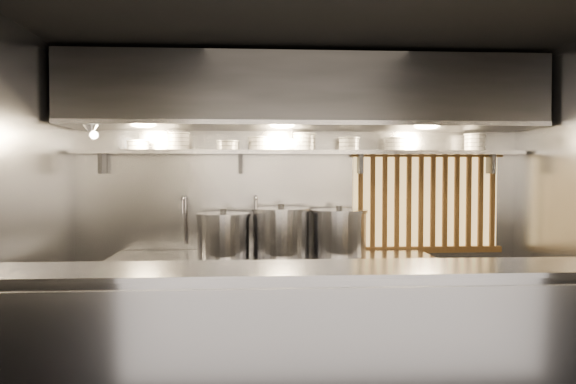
{
  "coord_description": "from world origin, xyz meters",
  "views": [
    {
      "loc": [
        -0.49,
        -4.2,
        1.68
      ],
      "look_at": [
        -0.18,
        0.55,
        1.52
      ],
      "focal_mm": 35.0,
      "sensor_mm": 36.0,
      "label": 1
    }
  ],
  "objects": [
    {
      "name": "bowl_stack_0",
      "position": [
        -1.59,
        1.32,
        1.95
      ],
      "size": [
        0.23,
        0.23,
        0.09
      ],
      "color": "white",
      "rests_on": "bowl_shelf"
    },
    {
      "name": "heat_lamp",
      "position": [
        -1.9,
        0.85,
        2.07
      ],
      "size": [
        0.25,
        0.35,
        0.2
      ],
      "color": "#9C9CA1",
      "rests_on": "exhaust_hood"
    },
    {
      "name": "faucet_right",
      "position": [
        -0.45,
        1.37,
        1.31
      ],
      "size": [
        0.04,
        0.3,
        0.5
      ],
      "color": "silver",
      "rests_on": "wall_back"
    },
    {
      "name": "bowl_stack_7",
      "position": [
        1.75,
        1.32,
        1.98
      ],
      "size": [
        0.22,
        0.22,
        0.17
      ],
      "color": "white",
      "rests_on": "bowl_shelf"
    },
    {
      "name": "wall_back",
      "position": [
        0.0,
        1.5,
        1.4
      ],
      "size": [
        4.5,
        0.0,
        4.5
      ],
      "primitive_type": "plane",
      "rotation": [
        1.57,
        0.0,
        0.0
      ],
      "color": "gray",
      "rests_on": "floor"
    },
    {
      "name": "cooking_bench",
      "position": [
        -0.3,
        1.13,
        0.45
      ],
      "size": [
        3.0,
        0.7,
        0.9
      ],
      "primitive_type": "cube",
      "color": "#9C9CA1",
      "rests_on": "floor"
    },
    {
      "name": "stock_pot_left",
      "position": [
        -0.76,
        1.1,
        1.1
      ],
      "size": [
        0.57,
        0.57,
        0.44
      ],
      "rotation": [
        0.0,
        0.0,
        0.12
      ],
      "color": "#9C9CA1",
      "rests_on": "cooking_bench"
    },
    {
      "name": "serving_counter",
      "position": [
        0.0,
        -0.96,
        0.57
      ],
      "size": [
        4.5,
        0.56,
        1.13
      ],
      "color": "#9C9CA1",
      "rests_on": "floor"
    },
    {
      "name": "stock_pot_mid",
      "position": [
        -0.21,
        1.12,
        1.12
      ],
      "size": [
        0.64,
        0.64,
        0.48
      ],
      "rotation": [
        0.0,
        0.0,
        0.16
      ],
      "color": "#9C9CA1",
      "rests_on": "cooking_bench"
    },
    {
      "name": "bowl_shelf",
      "position": [
        0.0,
        1.32,
        1.88
      ],
      "size": [
        4.4,
        0.34,
        0.04
      ],
      "primitive_type": "cube",
      "color": "#9C9CA1",
      "rests_on": "wall_back"
    },
    {
      "name": "wood_screen",
      "position": [
        1.3,
        1.45,
        1.38
      ],
      "size": [
        1.56,
        0.09,
        1.04
      ],
      "color": "#FFCC72",
      "rests_on": "wall_back"
    },
    {
      "name": "bowl_stack_1",
      "position": [
        -1.2,
        1.32,
        1.98
      ],
      "size": [
        0.22,
        0.22,
        0.17
      ],
      "color": "white",
      "rests_on": "bowl_shelf"
    },
    {
      "name": "wall_left",
      "position": [
        -2.25,
        0.0,
        1.4
      ],
      "size": [
        0.0,
        3.0,
        3.0
      ],
      "primitive_type": "plane",
      "rotation": [
        1.57,
        0.0,
        1.57
      ],
      "color": "gray",
      "rests_on": "floor"
    },
    {
      "name": "stock_pot_right",
      "position": [
        0.35,
        1.15,
        1.11
      ],
      "size": [
        0.66,
        0.66,
        0.46
      ],
      "rotation": [
        0.0,
        0.0,
        -0.23
      ],
      "color": "#9C9CA1",
      "rests_on": "cooking_bench"
    },
    {
      "name": "faucet_left",
      "position": [
        -1.15,
        1.37,
        1.31
      ],
      "size": [
        0.04,
        0.3,
        0.5
      ],
      "color": "silver",
      "rests_on": "wall_back"
    },
    {
      "name": "pendant_bulb",
      "position": [
        -0.1,
        1.2,
        1.96
      ],
      "size": [
        0.09,
        0.09,
        0.19
      ],
      "color": "#2D2D30",
      "rests_on": "exhaust_hood"
    },
    {
      "name": "exhaust_hood",
      "position": [
        0.0,
        1.1,
        2.42
      ],
      "size": [
        4.4,
        0.81,
        0.65
      ],
      "color": "#2D2D30",
      "rests_on": "ceiling"
    },
    {
      "name": "bowl_stack_5",
      "position": [
        0.47,
        1.32,
        1.97
      ],
      "size": [
        0.22,
        0.22,
        0.13
      ],
      "color": "white",
      "rests_on": "bowl_shelf"
    },
    {
      "name": "ceiling",
      "position": [
        0.0,
        0.0,
        2.8
      ],
      "size": [
        4.5,
        4.5,
        0.0
      ],
      "primitive_type": "plane",
      "rotation": [
        3.14,
        0.0,
        0.0
      ],
      "color": "black",
      "rests_on": "wall_back"
    },
    {
      "name": "bowl_stack_3",
      "position": [
        -0.41,
        1.32,
        1.97
      ],
      "size": [
        0.24,
        0.24,
        0.13
      ],
      "color": "white",
      "rests_on": "bowl_shelf"
    },
    {
      "name": "bowl_stack_6",
      "position": [
        0.93,
        1.32,
        1.97
      ],
      "size": [
        0.21,
        0.21,
        0.13
      ],
      "color": "white",
      "rests_on": "bowl_shelf"
    },
    {
      "name": "bowl_stack_2",
      "position": [
        -0.73,
        1.32,
        1.95
      ],
      "size": [
        0.22,
        0.22,
        0.09
      ],
      "color": "white",
      "rests_on": "bowl_shelf"
    },
    {
      "name": "bowl_stack_4",
      "position": [
        0.03,
        1.32,
        1.98
      ],
      "size": [
        0.23,
        0.23,
        0.17
      ],
      "color": "white",
      "rests_on": "bowl_shelf"
    }
  ]
}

